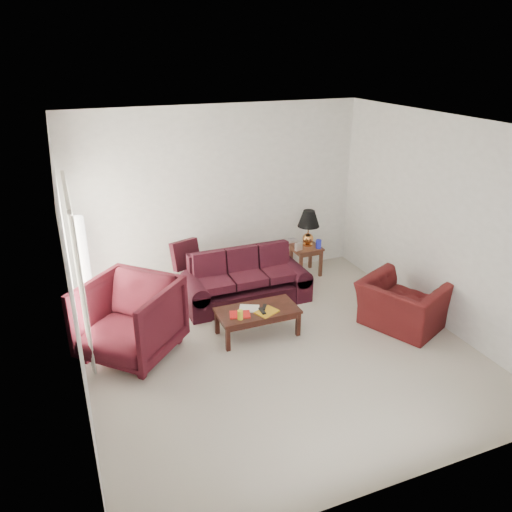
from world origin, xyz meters
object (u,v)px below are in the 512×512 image
Objects in this scene: sofa at (246,279)px; coffee_table at (257,322)px; end_table at (306,260)px; floor_lamp at (83,265)px; armchair_left at (129,319)px; armchair_right at (402,305)px.

sofa reaches higher than coffee_table.
end_table is 0.46× the size of coffee_table.
floor_lamp is at bearing 166.04° from sofa.
armchair_left reaches higher than end_table.
coffee_table is (-1.59, -1.60, -0.06)m from end_table.
end_table is 3.63m from armchair_left.
armchair_right reaches higher than end_table.
floor_lamp is (-2.39, 0.65, 0.37)m from sofa.
end_table is (1.39, 0.62, -0.14)m from sofa.
sofa is 3.77× the size of end_table.
sofa is 2.41m from armchair_right.
sofa is 1.73× the size of armchair_left.
sofa is 1.52m from end_table.
floor_lamp is 2.80m from coffee_table.
armchair_left reaches higher than armchair_right.
floor_lamp is at bearing 179.48° from end_table.
coffee_table is at bearing 38.63° from armchair_left.
end_table is at bearing 29.34° from coffee_table.
armchair_left is at bearing 158.31° from coffee_table.
end_table is 0.46× the size of armchair_left.
sofa is at bearing -15.20° from floor_lamp.
floor_lamp is at bearing 37.58° from armchair_right.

